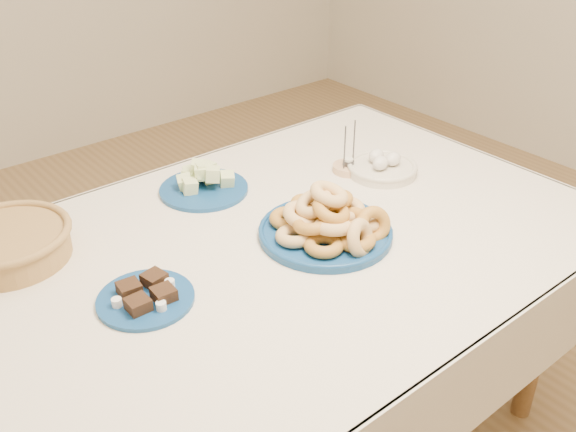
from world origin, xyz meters
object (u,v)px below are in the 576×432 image
at_px(donut_platter, 328,223).
at_px(melon_plate, 203,183).
at_px(egg_bowl, 382,167).
at_px(wicker_basket, 8,243).
at_px(dining_table, 276,277).
at_px(brownie_plate, 146,296).
at_px(candle_holder, 348,167).

height_order(donut_platter, melon_plate, donut_platter).
bearing_deg(egg_bowl, wicker_basket, 165.87).
distance_m(dining_table, wicker_basket, 0.66).
height_order(wicker_basket, egg_bowl, wicker_basket).
height_order(donut_platter, egg_bowl, donut_platter).
distance_m(donut_platter, wicker_basket, 0.78).
height_order(dining_table, wicker_basket, wicker_basket).
distance_m(melon_plate, brownie_plate, 0.52).
height_order(melon_plate, wicker_basket, melon_plate).
height_order(brownie_plate, wicker_basket, wicker_basket).
bearing_deg(brownie_plate, dining_table, 0.69).
relative_size(melon_plate, wicker_basket, 0.79).
distance_m(dining_table, donut_platter, 0.20).
relative_size(donut_platter, wicker_basket, 1.15).
bearing_deg(melon_plate, donut_platter, -75.31).
xyz_separation_m(melon_plate, brownie_plate, (-0.38, -0.35, -0.01)).
distance_m(donut_platter, brownie_plate, 0.49).
xyz_separation_m(wicker_basket, candle_holder, (0.95, -0.18, -0.03)).
bearing_deg(egg_bowl, candle_holder, 131.86).
distance_m(brownie_plate, wicker_basket, 0.40).
bearing_deg(wicker_basket, egg_bowl, -14.13).
bearing_deg(dining_table, brownie_plate, -179.31).
xyz_separation_m(dining_table, egg_bowl, (0.49, 0.09, 0.13)).
xyz_separation_m(donut_platter, candle_holder, (0.30, 0.23, -0.03)).
relative_size(donut_platter, brownie_plate, 1.71).
relative_size(donut_platter, melon_plate, 1.44).
distance_m(dining_table, egg_bowl, 0.51).
distance_m(brownie_plate, candle_holder, 0.80).
xyz_separation_m(brownie_plate, egg_bowl, (0.85, 0.10, 0.01)).
bearing_deg(candle_holder, egg_bowl, -48.14).
height_order(wicker_basket, candle_holder, candle_holder).
bearing_deg(melon_plate, candle_holder, -23.83).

